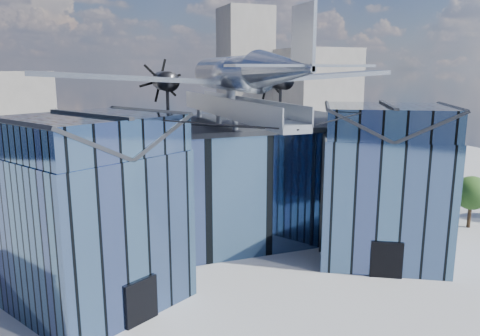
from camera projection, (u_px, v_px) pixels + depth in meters
name	position (u px, v px, depth m)	size (l,w,h in m)	color
ground_plane	(250.00, 270.00, 34.05)	(120.00, 120.00, 0.00)	gray
museum	(224.00, 179.00, 38.23)	(32.88, 24.50, 17.60)	#3F5880
bg_towers	(147.00, 95.00, 78.74)	(77.00, 24.50, 26.00)	gray
tree_side_e	(472.00, 193.00, 42.55)	(3.54, 3.54, 4.84)	#302113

